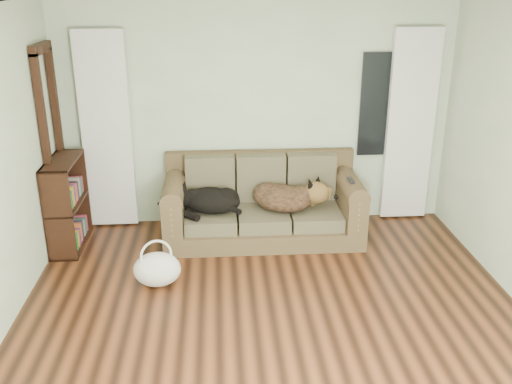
{
  "coord_description": "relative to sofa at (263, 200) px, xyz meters",
  "views": [
    {
      "loc": [
        -0.44,
        -3.93,
        2.82
      ],
      "look_at": [
        -0.06,
        1.6,
        0.69
      ],
      "focal_mm": 40.0,
      "sensor_mm": 36.0,
      "label": 1
    }
  ],
  "objects": [
    {
      "name": "dog_black_lab",
      "position": [
        -0.61,
        -0.06,
        0.03
      ],
      "size": [
        0.74,
        0.61,
        0.28
      ],
      "primitive_type": "ellipsoid",
      "rotation": [
        0.0,
        0.0,
        -0.26
      ],
      "color": "black",
      "rests_on": "sofa"
    },
    {
      "name": "bookshelf",
      "position": [
        -2.13,
        -0.08,
        0.05
      ],
      "size": [
        0.33,
        0.8,
        0.99
      ],
      "primitive_type": "cube",
      "rotation": [
        0.0,
        0.0,
        -0.04
      ],
      "color": "black",
      "rests_on": "floor"
    },
    {
      "name": "wall_back",
      "position": [
        -0.04,
        0.53,
        0.85
      ],
      "size": [
        4.5,
        0.04,
        2.6
      ],
      "primitive_type": "cube",
      "color": "beige",
      "rests_on": "ground"
    },
    {
      "name": "tote_bag",
      "position": [
        -1.1,
        -1.01,
        -0.29
      ],
      "size": [
        0.46,
        0.36,
        0.33
      ],
      "primitive_type": "ellipsoid",
      "rotation": [
        0.0,
        0.0,
        0.01
      ],
      "color": "silver",
      "rests_on": "floor"
    },
    {
      "name": "ceiling",
      "position": [
        -0.04,
        -1.97,
        2.15
      ],
      "size": [
        5.0,
        5.0,
        0.0
      ],
      "primitive_type": "plane",
      "color": "white",
      "rests_on": "ground"
    },
    {
      "name": "dog_shepherd",
      "position": [
        0.26,
        -0.04,
        0.04
      ],
      "size": [
        0.86,
        0.78,
        0.31
      ],
      "primitive_type": "ellipsoid",
      "rotation": [
        0.0,
        0.0,
        2.63
      ],
      "color": "black",
      "rests_on": "sofa"
    },
    {
      "name": "curtain_left",
      "position": [
        -1.74,
        0.45,
        0.7
      ],
      "size": [
        0.55,
        0.08,
        2.25
      ],
      "primitive_type": "cube",
      "color": "white",
      "rests_on": "ground"
    },
    {
      "name": "window_pane",
      "position": [
        1.41,
        0.5,
        0.95
      ],
      "size": [
        0.5,
        0.03,
        1.2
      ],
      "primitive_type": "cube",
      "color": "black",
      "rests_on": "wall_back"
    },
    {
      "name": "floor",
      "position": [
        -0.04,
        -1.97,
        -0.45
      ],
      "size": [
        5.0,
        5.0,
        0.0
      ],
      "primitive_type": "plane",
      "color": "black",
      "rests_on": "ground"
    },
    {
      "name": "sofa",
      "position": [
        0.0,
        0.0,
        0.0
      ],
      "size": [
        2.18,
        0.94,
        0.89
      ],
      "primitive_type": "cube",
      "color": "#362C1B",
      "rests_on": "floor"
    },
    {
      "name": "door_casing",
      "position": [
        -2.24,
        0.07,
        0.6
      ],
      "size": [
        0.07,
        0.6,
        2.1
      ],
      "primitive_type": "cube",
      "color": "black",
      "rests_on": "ground"
    },
    {
      "name": "curtain_right",
      "position": [
        1.76,
        0.45,
        0.7
      ],
      "size": [
        0.55,
        0.08,
        2.25
      ],
      "primitive_type": "cube",
      "color": "white",
      "rests_on": "ground"
    },
    {
      "name": "tv_remote",
      "position": [
        0.94,
        -0.19,
        0.28
      ],
      "size": [
        0.05,
        0.17,
        0.02
      ],
      "primitive_type": "cube",
      "rotation": [
        0.0,
        0.0,
        0.03
      ],
      "color": "black",
      "rests_on": "sofa"
    }
  ]
}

